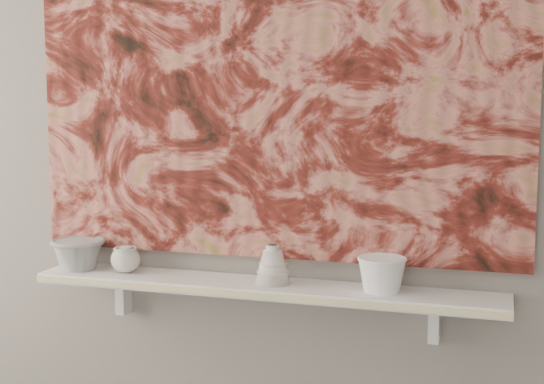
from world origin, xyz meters
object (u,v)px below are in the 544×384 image
at_px(bell_vessel, 273,264).
at_px(bowl_white, 382,274).
at_px(shelf, 263,288).
at_px(cup_cream, 126,259).
at_px(painting, 271,73).
at_px(bowl_grey, 78,254).

bearing_deg(bell_vessel, bowl_white, 0.00).
bearing_deg(shelf, bowl_white, 0.00).
height_order(cup_cream, bowl_white, bowl_white).
relative_size(painting, cup_cream, 16.62).
bearing_deg(cup_cream, bowl_white, 0.00).
height_order(shelf, bowl_white, bowl_white).
height_order(bowl_grey, bell_vessel, bell_vessel).
relative_size(shelf, bell_vessel, 12.22).
distance_m(cup_cream, bowl_white, 0.79).
distance_m(shelf, cup_cream, 0.45).
xyz_separation_m(shelf, bowl_white, (0.35, 0.00, 0.06)).
distance_m(shelf, painting, 0.63).
distance_m(cup_cream, bell_vessel, 0.48).
bearing_deg(shelf, cup_cream, 180.00).
bearing_deg(bowl_white, bell_vessel, 180.00).
relative_size(cup_cream, bowl_white, 0.66).
relative_size(painting, bell_vessel, 13.09).
bearing_deg(bell_vessel, bowl_grey, 180.00).
bearing_deg(bowl_grey, cup_cream, 0.00).
height_order(painting, bowl_grey, painting).
relative_size(cup_cream, bell_vessel, 0.79).
relative_size(painting, bowl_white, 10.95).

